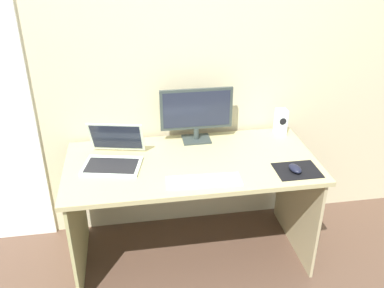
# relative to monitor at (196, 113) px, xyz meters

# --- Properties ---
(ground_plane) EXTENTS (8.00, 8.00, 0.00)m
(ground_plane) POSITION_rel_monitor_xyz_m (-0.07, -0.26, -0.91)
(ground_plane) COLOR brown
(wall_back) EXTENTS (6.00, 0.04, 2.50)m
(wall_back) POSITION_rel_monitor_xyz_m (-0.07, 0.14, 0.34)
(wall_back) COLOR #C3B794
(wall_back) RESTS_ON ground_plane
(desk) EXTENTS (1.49, 0.71, 0.72)m
(desk) POSITION_rel_monitor_xyz_m (-0.07, -0.26, -0.34)
(desk) COLOR tan
(desk) RESTS_ON ground_plane
(monitor) EXTENTS (0.46, 0.14, 0.35)m
(monitor) POSITION_rel_monitor_xyz_m (0.00, 0.00, 0.00)
(monitor) COLOR #2F3836
(monitor) RESTS_ON desk
(speaker_right) EXTENTS (0.07, 0.08, 0.18)m
(speaker_right) POSITION_rel_monitor_xyz_m (0.57, 0.00, -0.11)
(speaker_right) COLOR white
(speaker_right) RESTS_ON desk
(laptop) EXTENTS (0.38, 0.37, 0.22)m
(laptop) POSITION_rel_monitor_xyz_m (-0.53, -0.21, -0.15)
(laptop) COLOR silver
(laptop) RESTS_ON desk
(keyboard_external) EXTENTS (0.41, 0.14, 0.01)m
(keyboard_external) POSITION_rel_monitor_xyz_m (-0.04, -0.50, -0.19)
(keyboard_external) COLOR white
(keyboard_external) RESTS_ON desk
(mousepad) EXTENTS (0.25, 0.20, 0.00)m
(mousepad) POSITION_rel_monitor_xyz_m (0.51, -0.47, -0.19)
(mousepad) COLOR black
(mousepad) RESTS_ON desk
(mouse) EXTENTS (0.08, 0.11, 0.04)m
(mouse) POSITION_rel_monitor_xyz_m (0.49, -0.48, -0.17)
(mouse) COLOR black
(mouse) RESTS_ON mousepad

